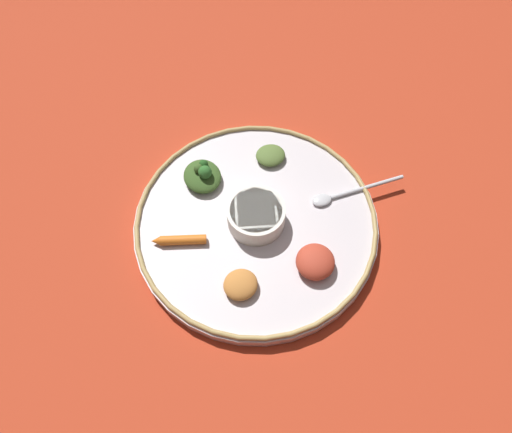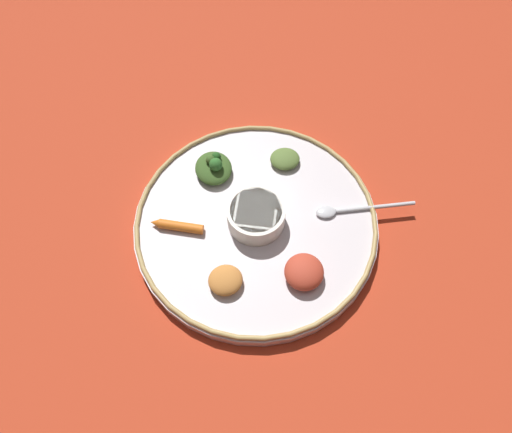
{
  "view_description": "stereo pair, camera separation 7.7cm",
  "coord_description": "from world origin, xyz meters",
  "px_view_note": "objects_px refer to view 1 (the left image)",
  "views": [
    {
      "loc": [
        0.12,
        -0.36,
        0.71
      ],
      "look_at": [
        0.0,
        0.0,
        0.04
      ],
      "focal_mm": 32.9,
      "sensor_mm": 36.0,
      "label": 1
    },
    {
      "loc": [
        0.19,
        -0.33,
        0.71
      ],
      "look_at": [
        0.0,
        0.0,
        0.04
      ],
      "focal_mm": 32.9,
      "sensor_mm": 36.0,
      "label": 2
    }
  ],
  "objects_px": {
    "spoon": "(344,194)",
    "carrot_near_spoon": "(179,240)",
    "center_bowl": "(256,215)",
    "greens_pile": "(203,175)"
  },
  "relations": [
    {
      "from": "greens_pile",
      "to": "spoon",
      "type": "bearing_deg",
      "value": 11.16
    },
    {
      "from": "center_bowl",
      "to": "greens_pile",
      "type": "distance_m",
      "value": 0.12
    },
    {
      "from": "center_bowl",
      "to": "carrot_near_spoon",
      "type": "xyz_separation_m",
      "value": [
        -0.11,
        -0.08,
        -0.01
      ]
    },
    {
      "from": "spoon",
      "to": "carrot_near_spoon",
      "type": "xyz_separation_m",
      "value": [
        -0.23,
        -0.17,
        0.0
      ]
    },
    {
      "from": "spoon",
      "to": "center_bowl",
      "type": "bearing_deg",
      "value": -142.86
    },
    {
      "from": "carrot_near_spoon",
      "to": "center_bowl",
      "type": "bearing_deg",
      "value": 36.37
    },
    {
      "from": "center_bowl",
      "to": "spoon",
      "type": "xyz_separation_m",
      "value": [
        0.13,
        0.1,
        -0.02
      ]
    },
    {
      "from": "center_bowl",
      "to": "carrot_near_spoon",
      "type": "height_order",
      "value": "center_bowl"
    },
    {
      "from": "center_bowl",
      "to": "greens_pile",
      "type": "xyz_separation_m",
      "value": [
        -0.11,
        0.05,
        -0.01
      ]
    },
    {
      "from": "spoon",
      "to": "greens_pile",
      "type": "bearing_deg",
      "value": -168.84
    }
  ]
}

